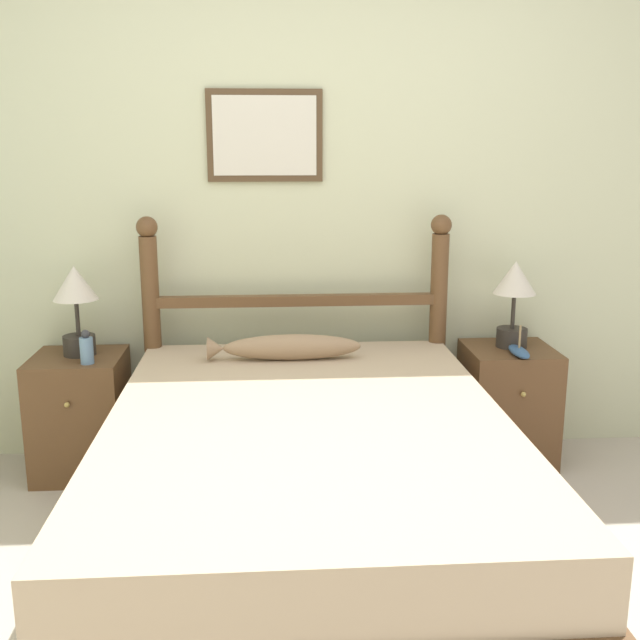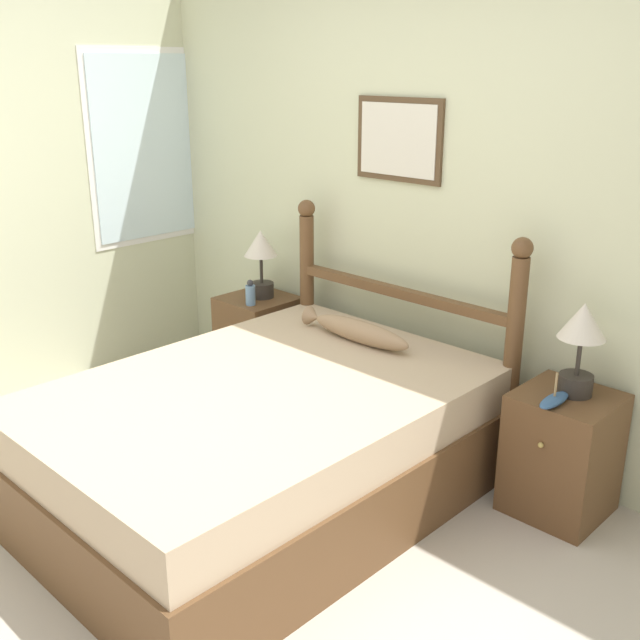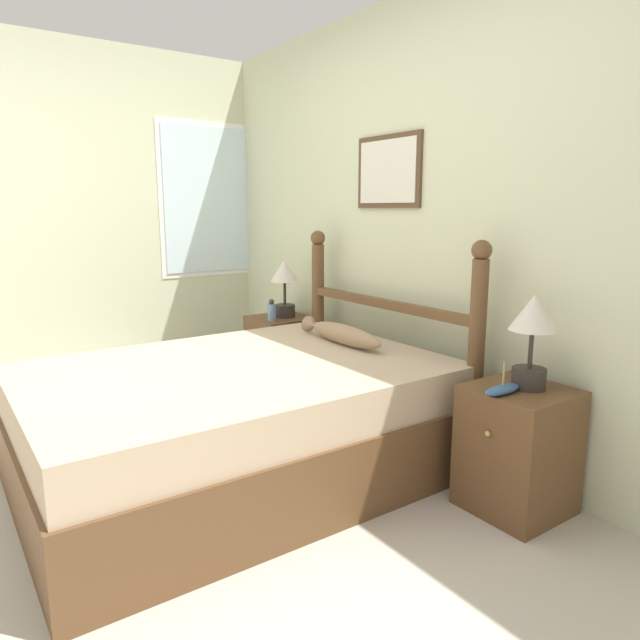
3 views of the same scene
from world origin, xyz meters
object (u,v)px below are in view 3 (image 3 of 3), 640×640
object	(u,v)px
table_lamp_left	(285,280)
fish_pillow	(342,334)
table_lamp_right	(532,328)
model_boat	(503,389)
bed	(237,421)
nightstand_right	(517,449)
nightstand_left	(282,355)
bottle	(272,311)

from	to	relation	value
table_lamp_left	fish_pillow	distance (m)	1.00
table_lamp_right	model_boat	distance (m)	0.30
bed	fish_pillow	size ratio (longest dim) A/B	2.98
nightstand_right	table_lamp_left	bearing A→B (deg)	179.24
fish_pillow	model_boat	bearing A→B (deg)	2.31
nightstand_right	fish_pillow	bearing A→B (deg)	-170.88
table_lamp_left	fish_pillow	bearing A→B (deg)	-11.95
nightstand_left	model_boat	distance (m)	2.09
nightstand_left	table_lamp_right	size ratio (longest dim) A/B	1.37
nightstand_left	fish_pillow	bearing A→B (deg)	-10.26
table_lamp_right	nightstand_left	bearing A→B (deg)	-179.24
nightstand_left	nightstand_right	xyz separation A→B (m)	(2.06, 0.00, 0.00)
bed	nightstand_right	world-z (taller)	bed
bottle	model_boat	bearing A→B (deg)	-0.18
fish_pillow	bottle	bearing A→B (deg)	176.77
nightstand_left	table_lamp_left	world-z (taller)	table_lamp_left
table_lamp_left	bottle	size ratio (longest dim) A/B	2.69
table_lamp_left	bottle	bearing A→B (deg)	-65.54
bed	nightstand_left	xyz separation A→B (m)	(-1.03, 0.89, -0.00)
bed	fish_pillow	xyz separation A→B (m)	(-0.06, 0.71, 0.36)
nightstand_left	nightstand_right	world-z (taller)	same
table_lamp_right	model_boat	size ratio (longest dim) A/B	1.95
table_lamp_left	nightstand_left	bearing A→B (deg)	-111.64
table_lamp_right	fish_pillow	bearing A→B (deg)	-169.59
nightstand_left	nightstand_right	size ratio (longest dim) A/B	1.00
nightstand_right	fish_pillow	distance (m)	1.17
bottle	nightstand_left	bearing A→B (deg)	122.66
bed	nightstand_left	bearing A→B (deg)	139.23
bed	nightstand_right	bearing A→B (deg)	40.77
table_lamp_left	bottle	distance (m)	0.26
table_lamp_right	bottle	distance (m)	2.01
model_boat	fish_pillow	world-z (taller)	model_boat
nightstand_right	bottle	bearing A→B (deg)	-176.38
nightstand_right	table_lamp_right	size ratio (longest dim) A/B	1.37
table_lamp_left	nightstand_right	bearing A→B (deg)	-0.76
model_boat	fish_pillow	size ratio (longest dim) A/B	0.31
nightstand_right	model_boat	xyz separation A→B (m)	(-0.00, -0.13, 0.31)
nightstand_left	fish_pillow	distance (m)	1.05
nightstand_left	nightstand_right	distance (m)	2.06
nightstand_right	bed	bearing A→B (deg)	-139.23
bottle	model_boat	xyz separation A→B (m)	(1.98, -0.01, -0.05)
table_lamp_right	model_boat	bearing A→B (deg)	-95.34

